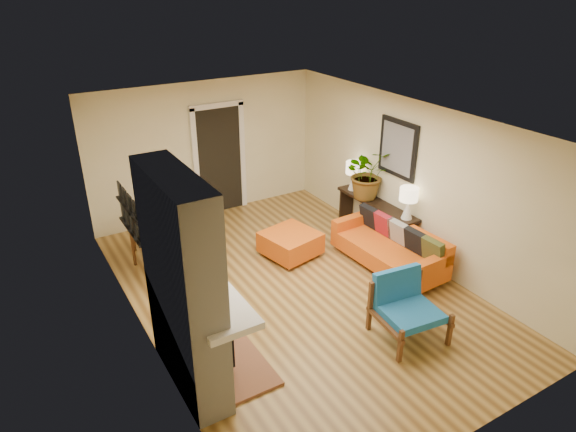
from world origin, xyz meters
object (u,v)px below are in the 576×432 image
at_px(lamp_far, 354,172).
at_px(ottoman, 290,243).
at_px(houseplant, 368,173).
at_px(lamp_near, 408,199).
at_px(sofa, 392,247).
at_px(blue_chair, 405,303).
at_px(console_table, 376,210).
at_px(dining_table, 167,231).

bearing_deg(lamp_far, ottoman, -165.70).
xyz_separation_m(lamp_far, houseplant, (-0.01, -0.41, 0.12)).
bearing_deg(lamp_near, ottoman, 147.27).
bearing_deg(lamp_near, sofa, -165.41).
bearing_deg(blue_chair, sofa, 54.02).
height_order(console_table, houseplant, houseplant).
distance_m(dining_table, lamp_near, 3.89).
distance_m(dining_table, houseplant, 3.56).
bearing_deg(lamp_far, sofa, -102.81).
bearing_deg(sofa, blue_chair, -125.98).
xyz_separation_m(sofa, dining_table, (-3.11, 1.83, 0.31)).
bearing_deg(console_table, lamp_far, 90.00).
xyz_separation_m(sofa, houseplant, (0.34, 1.11, 0.85)).
height_order(sofa, lamp_near, lamp_near).
relative_size(sofa, ottoman, 2.02).
xyz_separation_m(lamp_near, lamp_far, (0.00, 1.43, 0.00)).
bearing_deg(houseplant, lamp_near, -89.44).
height_order(lamp_far, houseplant, houseplant).
xyz_separation_m(blue_chair, lamp_near, (1.37, 1.50, 0.60)).
relative_size(dining_table, houseplant, 2.04).
relative_size(console_table, lamp_near, 3.43).
distance_m(sofa, dining_table, 3.62).
relative_size(sofa, console_table, 1.07).
relative_size(lamp_near, houseplant, 0.59).
relative_size(blue_chair, console_table, 0.49).
bearing_deg(lamp_far, lamp_near, -90.00).
distance_m(dining_table, lamp_far, 3.49).
height_order(dining_table, houseplant, houseplant).
xyz_separation_m(sofa, ottoman, (-1.25, 1.11, -0.09)).
relative_size(blue_chair, lamp_near, 1.67).
xyz_separation_m(dining_table, houseplant, (3.45, -0.72, 0.54)).
distance_m(lamp_near, lamp_far, 1.43).
bearing_deg(blue_chair, dining_table, 122.77).
relative_size(ottoman, blue_chair, 1.08).
distance_m(blue_chair, console_table, 2.64).
relative_size(sofa, houseplant, 2.15).
distance_m(console_table, lamp_near, 0.89).
bearing_deg(ottoman, dining_table, 159.09).
bearing_deg(lamp_far, blue_chair, -115.07).
height_order(ottoman, blue_chair, blue_chair).
bearing_deg(houseplant, lamp_far, 88.61).
height_order(sofa, lamp_far, lamp_far).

